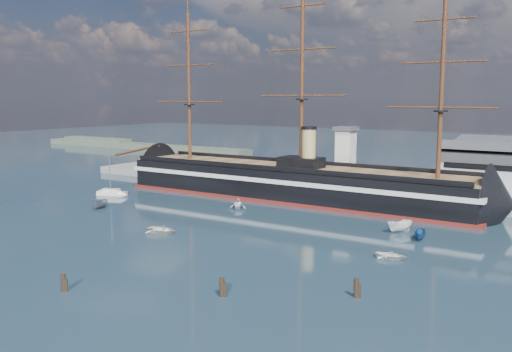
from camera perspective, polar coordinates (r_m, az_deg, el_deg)
The scene contains 15 objects.
ground at distance 117.75m, azimuth 0.73°, elevation -4.00°, with size 600.00×600.00×0.00m, color #1E333F.
quay at distance 144.81m, azimuth 11.87°, elevation -1.91°, with size 180.00×18.00×2.00m, color slate.
quay_tower at distance 143.48m, azimuth 8.94°, elevation 2.01°, with size 5.00×5.00×15.00m.
shoreline at distance 279.29m, azimuth -12.79°, elevation 3.07°, with size 120.00×10.00×4.00m.
warship at distance 136.93m, azimuth 3.14°, elevation -0.60°, with size 112.90×16.51×53.94m.
sailboat at distance 146.03m, azimuth -14.22°, elevation -1.60°, with size 7.76×4.52×11.93m.
motorboat_a at distance 129.45m, azimuth -15.33°, elevation -3.19°, with size 5.87×2.15×2.35m, color slate.
motorboat_b at distance 104.40m, azimuth -9.40°, elevation -5.67°, with size 3.73×1.49×1.74m, color white.
motorboat_c at distance 107.18m, azimuth 14.17°, elevation -5.45°, with size 6.51×2.39×2.60m, color white.
motorboat_d at distance 125.28m, azimuth -1.81°, elevation -3.27°, with size 6.71×2.91×2.46m, color white.
motorboat_e at distance 89.73m, azimuth 13.36°, elevation -8.05°, with size 3.02×1.21×1.41m, color white.
motorboat_f at distance 102.24m, azimuth 16.08°, elevation -6.17°, with size 5.37×1.97×2.15m, color navy.
piling_near_mid at distance 77.46m, azimuth -18.65°, elevation -10.86°, with size 0.64×0.64×2.94m, color black.
piling_near_right at distance 71.90m, azimuth -3.42°, elevation -11.92°, with size 0.64×0.64×3.07m, color black.
piling_far_right at distance 72.52m, azimuth 9.97°, elevation -11.86°, with size 0.64×0.64×3.06m, color black.
Camera 1 is at (62.58, -56.69, 24.48)m, focal length 40.00 mm.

